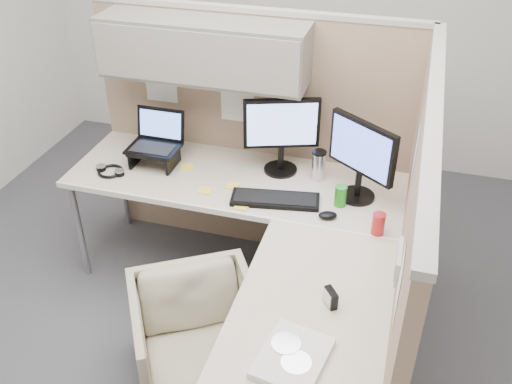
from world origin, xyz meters
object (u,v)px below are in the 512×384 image
(keyboard, at_px, (275,200))
(desk, at_px, (254,231))
(office_chair, at_px, (197,333))
(monitor_left, at_px, (282,130))

(keyboard, bearing_deg, desk, -111.83)
(office_chair, xyz_separation_m, keyboard, (0.22, 0.68, 0.42))
(office_chair, relative_size, monitor_left, 1.37)
(keyboard, bearing_deg, office_chair, -117.68)
(monitor_left, relative_size, keyboard, 0.95)
(office_chair, relative_size, keyboard, 1.31)
(desk, height_order, monitor_left, monitor_left)
(monitor_left, bearing_deg, office_chair, -119.25)
(monitor_left, height_order, keyboard, monitor_left)
(desk, distance_m, keyboard, 0.25)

